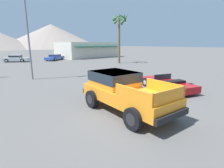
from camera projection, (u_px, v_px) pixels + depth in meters
The scene contains 8 objects.
ground_plane at pixel (128, 111), 8.25m from camera, with size 320.00×320.00×0.00m, color #5B5956.
orange_pickup_truck at pixel (122, 89), 8.23m from camera, with size 2.64×5.18×1.78m.
red_convertible_car at pixel (167, 84), 12.06m from camera, with size 3.04×4.54×1.00m.
parked_car_silver at pixel (16, 58), 30.29m from camera, with size 4.30×3.81×1.18m.
parked_car_blue at pixel (55, 57), 33.47m from camera, with size 4.71×4.04×1.10m.
street_lamp_post at pixel (27, 24), 14.54m from camera, with size 0.90×0.24×7.85m.
palm_tree_tall at pixel (120, 26), 27.19m from camera, with size 2.78×2.71×7.73m.
storefront_building at pixel (88, 50), 40.85m from camera, with size 13.04×8.40×3.41m.
Camera 1 is at (-5.84, -5.16, 3.12)m, focal length 28.00 mm.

